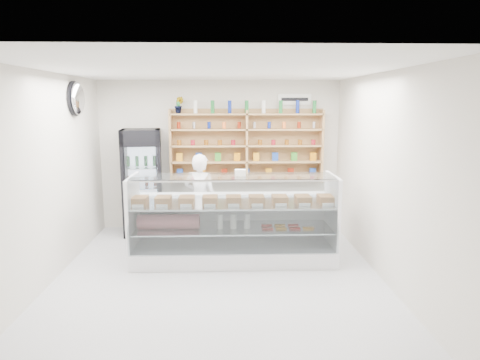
{
  "coord_description": "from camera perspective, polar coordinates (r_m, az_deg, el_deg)",
  "views": [
    {
      "loc": [
        0.11,
        -5.59,
        2.39
      ],
      "look_at": [
        0.33,
        0.9,
        1.21
      ],
      "focal_mm": 32.0,
      "sensor_mm": 36.0,
      "label": 1
    }
  ],
  "objects": [
    {
      "name": "potted_plant",
      "position": [
        7.97,
        -8.13,
        9.87
      ],
      "size": [
        0.19,
        0.16,
        0.3
      ],
      "primitive_type": "imported",
      "rotation": [
        0.0,
        0.0,
        -0.15
      ],
      "color": "#1E6626",
      "rests_on": "wall_shelving"
    },
    {
      "name": "wall_sign",
      "position": [
        8.16,
        7.29,
        10.62
      ],
      "size": [
        0.62,
        0.03,
        0.2
      ],
      "primitive_type": "cube",
      "color": "white",
      "rests_on": "back_wall"
    },
    {
      "name": "display_counter",
      "position": [
        6.58,
        -0.89,
        -7.66
      ],
      "size": [
        3.05,
        0.91,
        1.33
      ],
      "color": "white",
      "rests_on": "floor"
    },
    {
      "name": "security_mirror",
      "position": [
        7.16,
        -20.83,
        10.1
      ],
      "size": [
        0.15,
        0.5,
        0.5
      ],
      "primitive_type": "ellipsoid",
      "color": "silver",
      "rests_on": "left_wall"
    },
    {
      "name": "room",
      "position": [
        5.68,
        -3.0,
        0.22
      ],
      "size": [
        5.0,
        5.0,
        5.0
      ],
      "color": "#BABABF",
      "rests_on": "ground"
    },
    {
      "name": "wall_shelving",
      "position": [
        7.98,
        0.89,
        4.56
      ],
      "size": [
        2.84,
        0.28,
        1.33
      ],
      "color": "#AE7F52",
      "rests_on": "back_wall"
    },
    {
      "name": "shop_worker",
      "position": [
        7.28,
        -5.31,
        -2.56
      ],
      "size": [
        0.65,
        0.53,
        1.55
      ],
      "primitive_type": "imported",
      "rotation": [
        0.0,
        0.0,
        2.82
      ],
      "color": "silver",
      "rests_on": "floor"
    },
    {
      "name": "drinks_cooler",
      "position": [
        8.0,
        -12.89,
        -0.24
      ],
      "size": [
        0.77,
        0.76,
        1.92
      ],
      "rotation": [
        0.0,
        0.0,
        0.13
      ],
      "color": "black",
      "rests_on": "floor"
    }
  ]
}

